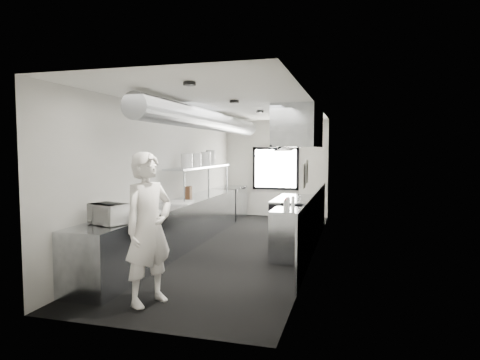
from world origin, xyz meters
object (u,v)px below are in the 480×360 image
Objects in this scene: exhaust_hood at (299,128)px; pass_shelf at (200,168)px; deli_tub_a at (103,218)px; plate_stack_d at (211,157)px; deli_tub_b at (120,214)px; squeeze_bottle_c at (286,204)px; prep_counter at (175,226)px; plate_stack_c at (206,159)px; line_cook at (149,228)px; small_plate at (155,211)px; squeeze_bottle_b at (285,206)px; plate_stack_b at (196,160)px; range at (295,220)px; microwave at (108,214)px; bottle_station at (291,235)px; squeeze_bottle_e at (293,202)px; far_work_table at (230,203)px; squeeze_bottle_a at (285,206)px; knife_block at (189,192)px; squeeze_bottle_d at (288,203)px; plate_stack_a at (187,161)px.

exhaust_hood is 2.46m from pass_shelf.
plate_stack_d is at bearing 88.40° from deli_tub_a.
deli_tub_b is 2.83m from squeeze_bottle_c.
prep_counter is 2.55m from plate_stack_d.
line_cook is at bearing -78.72° from plate_stack_c.
small_plate is at bearing 66.12° from deli_tub_b.
pass_shelf reaches higher than small_plate.
deli_tub_b is 2.74m from squeeze_bottle_b.
range is at bearing -3.19° from plate_stack_b.
squeeze_bottle_c reaches higher than squeeze_bottle_b.
small_plate is 2.28m from squeeze_bottle_c.
exhaust_hood is at bearing 54.57° from deli_tub_a.
prep_counter is at bearing 109.55° from microwave.
small_plate is at bearing -158.87° from bottle_station.
far_work_table is at bearing 122.64° from squeeze_bottle_e.
squeeze_bottle_a is at bearing -90.18° from exhaust_hood.
squeeze_bottle_d is (2.32, -0.92, -0.03)m from knife_block.
squeeze_bottle_b is at bearing 28.47° from deli_tub_b.
line_cook reaches higher than microwave.
far_work_table is 7.12× the size of squeeze_bottle_b.
knife_block is at bearing -172.83° from exhaust_hood.
range is at bearing -23.99° from plate_stack_d.
deli_tub_b is at bearing 126.97° from microwave.
microwave reaches higher than squeeze_bottle_a.
plate_stack_b is at bearing -95.46° from plate_stack_c.
squeeze_bottle_c is (2.31, -1.07, -0.04)m from knife_block.
prep_counter is 2.23m from deli_tub_a.
far_work_table is (-2.19, 2.50, -0.02)m from range.
squeeze_bottle_b is at bearing -88.53° from range.
far_work_table is 6.22× the size of squeeze_bottle_a.
plate_stack_d is (-0.91, 4.93, 0.79)m from line_cook.
deli_tub_a is at bearing -102.99° from small_plate.
plate_stack_b reaches higher than prep_counter.
plate_stack_c is at bearing 135.82° from squeeze_bottle_b.
squeeze_bottle_e is (2.31, -1.68, -0.74)m from plate_stack_c.
plate_stack_a is (-2.26, -0.43, 1.25)m from range.
plate_stack_d reaches higher than line_cook.
squeeze_bottle_b is (2.20, 1.93, -0.06)m from microwave.
plate_stack_b is 0.80× the size of plate_stack_d.
line_cook is 10.40× the size of squeeze_bottle_c.
line_cook is 7.51× the size of knife_block.
plate_stack_b is 1.60× the size of squeeze_bottle_c.
squeeze_bottle_e is (2.46, 1.82, 0.05)m from deli_tub_b.
plate_stack_c reaches higher than prep_counter.
deli_tub_a is 3.21m from squeeze_bottle_d.
prep_counter is at bearing 95.82° from small_plate.
prep_counter is 1.84m from plate_stack_b.
squeeze_bottle_e reaches higher than squeeze_bottle_b.
exhaust_hood is 11.57× the size of squeeze_bottle_d.
pass_shelf is at bearing 140.33° from squeeze_bottle_b.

